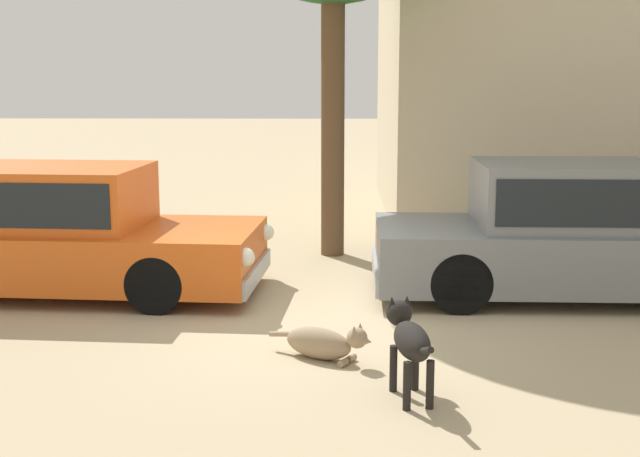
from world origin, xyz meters
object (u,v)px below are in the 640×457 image
object	(u,v)px
stray_dog_spotted	(409,338)
stray_dog_tan	(324,342)
parked_sedan_second	(567,231)
parked_sedan_nearest	(53,230)

from	to	relation	value
stray_dog_spotted	stray_dog_tan	bearing A→B (deg)	27.00
stray_dog_spotted	parked_sedan_second	bearing A→B (deg)	-44.41
parked_sedan_nearest	stray_dog_tan	xyz separation A→B (m)	(3.07, -2.29, -0.55)
parked_sedan_second	stray_dog_spotted	xyz separation A→B (m)	(-1.99, -3.04, -0.27)
parked_sedan_second	stray_dog_spotted	world-z (taller)	parked_sedan_second
parked_sedan_nearest	parked_sedan_second	bearing A→B (deg)	3.06
parked_sedan_second	stray_dog_tan	xyz separation A→B (m)	(-2.64, -2.20, -0.57)
parked_sedan_second	stray_dog_spotted	size ratio (longest dim) A/B	4.40
parked_sedan_nearest	stray_dog_spotted	world-z (taller)	parked_sedan_nearest
parked_sedan_nearest	stray_dog_spotted	size ratio (longest dim) A/B	4.84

